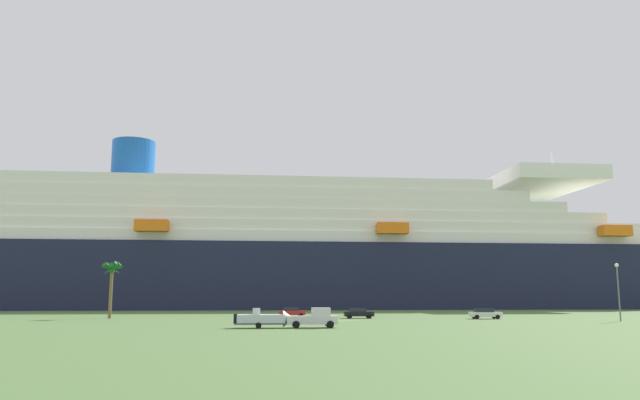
{
  "coord_description": "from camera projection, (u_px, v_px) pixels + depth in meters",
  "views": [
    {
      "loc": [
        -4.63,
        -89.55,
        3.5
      ],
      "look_at": [
        -2.5,
        31.77,
        22.55
      ],
      "focal_mm": 34.33,
      "sensor_mm": 36.0,
      "label": 1
    }
  ],
  "objects": [
    {
      "name": "ground_plane",
      "position": [
        333.0,
        314.0,
        117.62
      ],
      "size": [
        600.0,
        600.0,
        0.0
      ],
      "primitive_type": "plane",
      "color": "#4C6B38"
    },
    {
      "name": "small_boat_on_trailer",
      "position": [
        267.0,
        319.0,
        67.38
      ],
      "size": [
        7.35,
        2.41,
        2.15
      ],
      "color": "#595960",
      "rests_on": "ground_plane"
    },
    {
      "name": "parked_car_red_hatchback",
      "position": [
        292.0,
        312.0,
        102.24
      ],
      "size": [
        4.5,
        2.54,
        1.58
      ],
      "color": "red",
      "rests_on": "ground_plane"
    },
    {
      "name": "parked_car_white_van",
      "position": [
        485.0,
        313.0,
        93.87
      ],
      "size": [
        4.8,
        2.13,
        1.58
      ],
      "color": "white",
      "rests_on": "ground_plane"
    },
    {
      "name": "pickup_truck",
      "position": [
        314.0,
        318.0,
        67.84
      ],
      "size": [
        5.73,
        2.59,
        2.2
      ],
      "color": "silver",
      "rests_on": "ground_plane"
    },
    {
      "name": "street_lamp",
      "position": [
        618.0,
        283.0,
        85.92
      ],
      "size": [
        0.56,
        0.56,
        8.06
      ],
      "color": "slate",
      "rests_on": "ground_plane"
    },
    {
      "name": "palm_tree",
      "position": [
        112.0,
        272.0,
        96.85
      ],
      "size": [
        3.18,
        3.27,
        8.93
      ],
      "color": "brown",
      "rests_on": "ground_plane"
    },
    {
      "name": "parked_car_black_coupe",
      "position": [
        359.0,
        313.0,
        96.14
      ],
      "size": [
        4.73,
        2.32,
        1.58
      ],
      "color": "black",
      "rests_on": "ground_plane"
    },
    {
      "name": "cruise_ship",
      "position": [
        285.0,
        255.0,
        167.92
      ],
      "size": [
        301.96,
        55.22,
        51.25
      ],
      "color": "#191E38",
      "rests_on": "ground_plane"
    }
  ]
}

